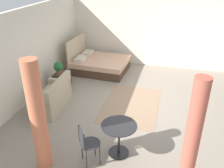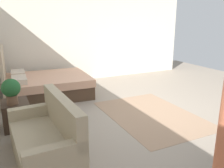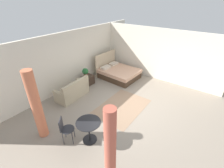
{
  "view_description": "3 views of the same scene",
  "coord_description": "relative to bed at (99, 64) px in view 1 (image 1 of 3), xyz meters",
  "views": [
    {
      "loc": [
        -6.19,
        -0.92,
        3.74
      ],
      "look_at": [
        -0.29,
        0.64,
        0.68
      ],
      "focal_mm": 38.56,
      "sensor_mm": 36.0,
      "label": 1
    },
    {
      "loc": [
        -3.8,
        2.72,
        1.88
      ],
      "look_at": [
        0.13,
        0.82,
        0.66
      ],
      "focal_mm": 37.78,
      "sensor_mm": 36.0,
      "label": 2
    },
    {
      "loc": [
        -4.7,
        -2.71,
        4.05
      ],
      "look_at": [
        0.06,
        0.77,
        0.76
      ],
      "focal_mm": 25.58,
      "sensor_mm": 36.0,
      "label": 3
    }
  ],
  "objects": [
    {
      "name": "cafe_chair_near_window",
      "position": [
        -4.67,
        -1.23,
        0.26
      ],
      "size": [
        0.58,
        0.58,
        0.88
      ],
      "color": "#2D2D33",
      "rests_on": "ground"
    },
    {
      "name": "couch",
      "position": [
        -2.85,
        0.5,
        0.01
      ],
      "size": [
        1.51,
        0.78,
        0.87
      ],
      "color": "tan",
      "rests_on": "ground"
    },
    {
      "name": "balcony_table",
      "position": [
        -4.22,
        -1.8,
        0.23
      ],
      "size": [
        0.76,
        0.76,
        0.74
      ],
      "color": "black",
      "rests_on": "ground"
    },
    {
      "name": "area_rug",
      "position": [
        -2.17,
        -1.69,
        -0.28
      ],
      "size": [
        2.3,
        1.61,
        0.01
      ],
      "primitive_type": "cube",
      "color": "#93755B",
      "rests_on": "ground"
    },
    {
      "name": "curtain_right",
      "position": [
        -4.95,
        -0.4,
        0.88
      ],
      "size": [
        0.31,
        0.31,
        2.33
      ],
      "color": "#D1704C",
      "rests_on": "ground"
    },
    {
      "name": "wall_right",
      "position": [
        1.18,
        -1.77,
        1.05
      ],
      "size": [
        0.12,
        6.36,
        2.68
      ],
      "primitive_type": "cube",
      "color": "silver",
      "rests_on": "ground"
    },
    {
      "name": "curtain_left",
      "position": [
        -4.95,
        -3.16,
        0.88
      ],
      "size": [
        0.25,
        0.25,
        2.33
      ],
      "color": "#C15B47",
      "rests_on": "ground"
    },
    {
      "name": "nightstand",
      "position": [
        -1.58,
        0.8,
        -0.05
      ],
      "size": [
        0.55,
        0.45,
        0.48
      ],
      "color": "#38281E",
      "rests_on": "ground"
    },
    {
      "name": "wall_back",
      "position": [
        -2.01,
        1.41,
        1.05
      ],
      "size": [
        9.38,
        0.12,
        2.68
      ],
      "primitive_type": "cube",
      "color": "silver",
      "rests_on": "ground"
    },
    {
      "name": "potted_plant",
      "position": [
        -1.68,
        0.83,
        0.44
      ],
      "size": [
        0.31,
        0.31,
        0.44
      ],
      "color": "brown",
      "rests_on": "nightstand"
    },
    {
      "name": "ground_plane",
      "position": [
        -2.01,
        -1.77,
        -0.3
      ],
      "size": [
        9.38,
        9.36,
        0.02
      ],
      "primitive_type": "cube",
      "color": "gray"
    },
    {
      "name": "bed",
      "position": [
        0.0,
        0.0,
        0.0
      ],
      "size": [
        1.72,
        2.07,
        1.26
      ],
      "color": "#473323",
      "rests_on": "ground"
    }
  ]
}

